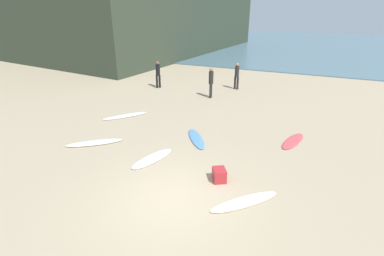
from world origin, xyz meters
TOP-DOWN VIEW (x-y plane):
  - ground_plane at (0.00, 0.00)m, footprint 120.00×120.00m
  - ocean_water at (0.00, 39.03)m, footprint 120.00×40.00m
  - surfboard_0 at (-4.71, 2.06)m, footprint 2.10×1.85m
  - surfboard_1 at (-5.42, 5.24)m, footprint 1.81×2.13m
  - surfboard_2 at (-0.99, 4.14)m, footprint 1.63×2.00m
  - surfboard_3 at (2.84, 5.53)m, footprint 1.01×2.01m
  - surfboard_4 at (-1.81, 1.86)m, footprint 1.08×2.07m
  - surfboard_5 at (1.99, 0.68)m, footprint 1.89×1.99m
  - beachgoer_near at (-1.62, 12.63)m, footprint 0.34×0.33m
  - beachgoer_mid at (-2.52, 10.11)m, footprint 0.32×0.34m
  - beachgoer_far at (-6.62, 10.86)m, footprint 0.39×0.39m
  - beach_cooler at (0.93, 1.49)m, footprint 0.59×0.62m

SIDE VIEW (x-z plane):
  - ground_plane at x=0.00m, z-range 0.00..0.00m
  - surfboard_3 at x=2.84m, z-range 0.00..0.07m
  - surfboard_1 at x=-5.42m, z-range 0.00..0.07m
  - surfboard_5 at x=1.99m, z-range 0.00..0.07m
  - surfboard_4 at x=-1.81m, z-range 0.00..0.07m
  - surfboard_2 at x=-0.99m, z-range 0.00..0.08m
  - ocean_water at x=0.00m, z-range 0.00..0.08m
  - surfboard_0 at x=-4.71m, z-range 0.00..0.09m
  - beach_cooler at x=0.93m, z-range 0.00..0.43m
  - beachgoer_near at x=-1.62m, z-range 0.11..1.88m
  - beachgoer_far at x=-6.62m, z-range 0.11..1.93m
  - beachgoer_mid at x=-2.52m, z-range 0.12..1.98m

